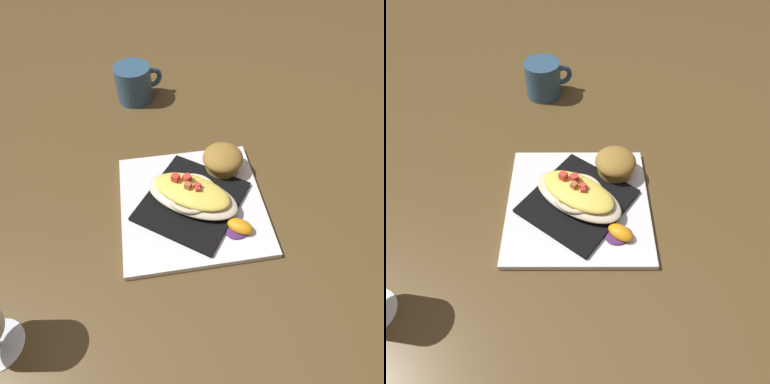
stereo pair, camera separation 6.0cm
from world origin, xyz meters
The scene contains 7 objects.
ground_plane centered at (0.00, 0.00, 0.00)m, with size 2.60×2.60×0.00m, color brown.
square_plate centered at (0.00, 0.00, 0.01)m, with size 0.26×0.26×0.01m, color white.
folded_napkin centered at (0.00, 0.00, 0.02)m, with size 0.16×0.17×0.01m, color black.
gratin_dish centered at (0.00, 0.00, 0.04)m, with size 0.15×0.19×0.05m.
muffin centered at (0.08, -0.06, 0.04)m, with size 0.08×0.08×0.05m.
orange_garnish centered at (-0.06, -0.08, 0.02)m, with size 0.05×0.06×0.02m.
coffee_mug centered at (0.34, 0.13, 0.04)m, with size 0.09×0.11×0.08m.
Camera 2 is at (-0.37, -0.05, 0.51)m, focal length 31.66 mm.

